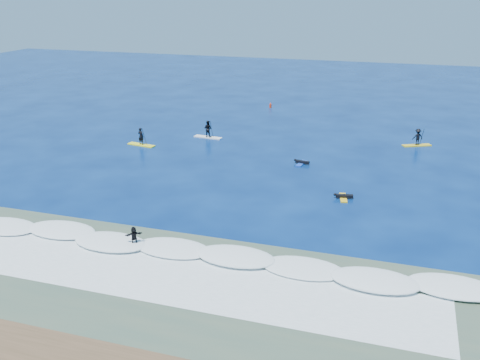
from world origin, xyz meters
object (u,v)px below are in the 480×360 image
(marker_buoy, at_px, (270,105))
(wave_surfer, at_px, (134,237))
(sup_paddler_left, at_px, (141,139))
(sup_paddler_right, at_px, (417,138))
(prone_paddler_far, at_px, (302,163))
(sup_paddler_center, at_px, (208,130))
(prone_paddler_near, at_px, (343,197))

(marker_buoy, bearing_deg, wave_surfer, -87.12)
(sup_paddler_left, distance_m, sup_paddler_right, 27.69)
(sup_paddler_right, xyz_separation_m, prone_paddler_far, (-9.87, -9.21, -0.66))
(sup_paddler_left, bearing_deg, marker_buoy, 78.97)
(sup_paddler_right, bearing_deg, marker_buoy, 119.67)
(sup_paddler_left, xyz_separation_m, sup_paddler_right, (26.44, 8.22, 0.14))
(sup_paddler_center, distance_m, wave_surfer, 25.37)
(sup_paddler_center, relative_size, marker_buoy, 4.19)
(sup_paddler_right, height_order, marker_buoy, sup_paddler_right)
(wave_surfer, bearing_deg, prone_paddler_far, 31.73)
(sup_paddler_left, relative_size, marker_buoy, 4.14)
(sup_paddler_left, bearing_deg, prone_paddler_far, 6.50)
(sup_paddler_center, bearing_deg, wave_surfer, -73.40)
(sup_paddler_left, distance_m, prone_paddler_far, 16.61)
(sup_paddler_left, relative_size, prone_paddler_near, 1.61)
(sup_paddler_left, relative_size, prone_paddler_far, 1.63)
(sup_paddler_right, height_order, prone_paddler_far, sup_paddler_right)
(sup_paddler_center, xyz_separation_m, wave_surfer, (4.68, -24.93, -0.08))
(sup_paddler_center, height_order, prone_paddler_near, sup_paddler_center)
(sup_paddler_left, height_order, marker_buoy, sup_paddler_left)
(prone_paddler_near, relative_size, prone_paddler_far, 1.02)
(sup_paddler_left, height_order, sup_paddler_right, sup_paddler_left)
(marker_buoy, bearing_deg, prone_paddler_far, -68.57)
(sup_paddler_center, distance_m, marker_buoy, 16.40)
(sup_paddler_right, bearing_deg, sup_paddler_center, 163.61)
(sup_paddler_center, bearing_deg, prone_paddler_far, -21.01)
(sup_paddler_right, xyz_separation_m, wave_surfer, (-16.38, -28.44, -0.07))
(prone_paddler_far, height_order, marker_buoy, marker_buoy)
(prone_paddler_near, bearing_deg, sup_paddler_center, 39.41)
(prone_paddler_far, height_order, wave_surfer, wave_surfer)
(sup_paddler_right, relative_size, marker_buoy, 3.93)
(sup_paddler_center, xyz_separation_m, marker_buoy, (2.61, 16.18, -0.48))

